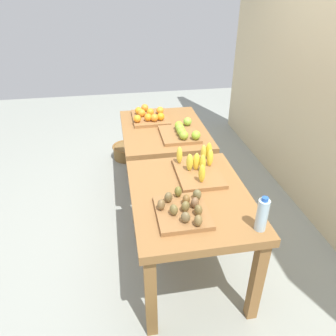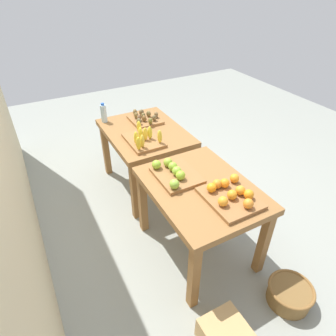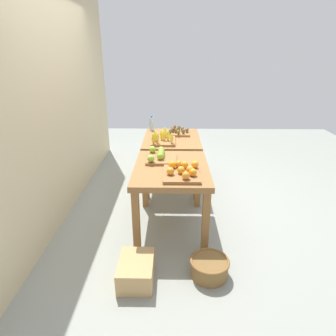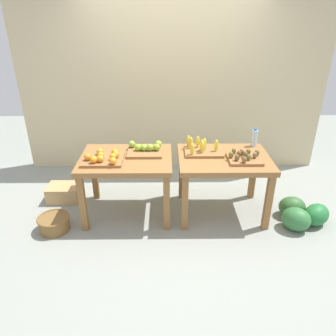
% 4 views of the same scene
% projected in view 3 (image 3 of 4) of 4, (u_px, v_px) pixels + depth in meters
% --- Properties ---
extents(ground_plane, '(8.00, 8.00, 0.00)m').
position_uv_depth(ground_plane, '(171.00, 202.00, 3.86)').
color(ground_plane, gray).
extents(back_wall, '(4.40, 0.12, 3.00)m').
position_uv_depth(back_wall, '(56.00, 88.00, 3.32)').
color(back_wall, beige).
rests_on(back_wall, ground_plane).
extents(display_table_left, '(1.04, 0.80, 0.74)m').
position_uv_depth(display_table_left, '(171.00, 176.00, 3.11)').
color(display_table_left, olive).
rests_on(display_table_left, ground_plane).
extents(display_table_right, '(1.04, 0.80, 0.74)m').
position_uv_depth(display_table_right, '(172.00, 145.00, 4.14)').
color(display_table_right, olive).
rests_on(display_table_right, ground_plane).
extents(orange_bin, '(0.44, 0.38, 0.11)m').
position_uv_depth(orange_bin, '(182.00, 171.00, 2.84)').
color(orange_bin, olive).
rests_on(orange_bin, display_table_left).
extents(apple_bin, '(0.42, 0.34, 0.11)m').
position_uv_depth(apple_bin, '(160.00, 156.00, 3.26)').
color(apple_bin, olive).
rests_on(apple_bin, display_table_left).
extents(banana_crate, '(0.44, 0.32, 0.17)m').
position_uv_depth(banana_crate, '(163.00, 139.00, 3.86)').
color(banana_crate, olive).
rests_on(banana_crate, display_table_right).
extents(kiwi_bin, '(0.37, 0.32, 0.10)m').
position_uv_depth(kiwi_bin, '(178.00, 132.00, 4.28)').
color(kiwi_bin, olive).
rests_on(kiwi_bin, display_table_right).
extents(water_bottle, '(0.07, 0.07, 0.23)m').
position_uv_depth(water_bottle, '(152.00, 124.00, 4.45)').
color(water_bottle, silver).
rests_on(water_bottle, display_table_right).
extents(watermelon_pile, '(0.68, 0.60, 0.27)m').
position_uv_depth(watermelon_pile, '(186.00, 157.00, 5.16)').
color(watermelon_pile, '#247235').
rests_on(watermelon_pile, ground_plane).
extents(wicker_basket, '(0.36, 0.36, 0.17)m').
position_uv_depth(wicker_basket, '(209.00, 267.00, 2.56)').
color(wicker_basket, brown).
rests_on(wicker_basket, ground_plane).
extents(cardboard_produce_box, '(0.40, 0.30, 0.20)m').
position_uv_depth(cardboard_produce_box, '(136.00, 271.00, 2.50)').
color(cardboard_produce_box, tan).
rests_on(cardboard_produce_box, ground_plane).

